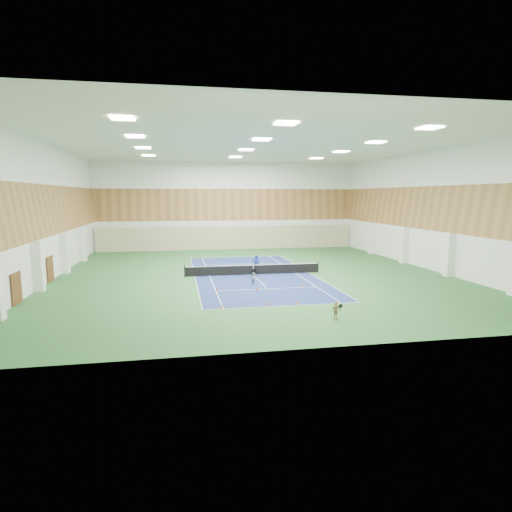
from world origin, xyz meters
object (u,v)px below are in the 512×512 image
Objects in this scene: ball_cart at (254,274)px; child_court at (254,278)px; child_apron at (336,311)px; tennis_net at (253,269)px; coach at (256,264)px.

child_court is at bearing -79.84° from ball_cart.
child_apron reaches higher than ball_cart.
coach is at bearing 56.91° from tennis_net.
child_court is (-0.75, -4.48, -0.04)m from tennis_net.
coach is 16.24m from child_apron.
coach is (0.39, 0.60, 0.35)m from tennis_net.
ball_cart is (-0.60, -2.29, -0.49)m from coach.
child_court is at bearing 84.58° from coach.
tennis_net is 1.71m from ball_cart.
child_apron is at bearing -112.41° from child_court.
tennis_net is 7.10× the size of coach.
tennis_net is at bearing 42.84° from child_court.
tennis_net is 11.73× the size of child_apron.
tennis_net reaches higher than child_apron.
coach is at bearing 82.49° from child_apron.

